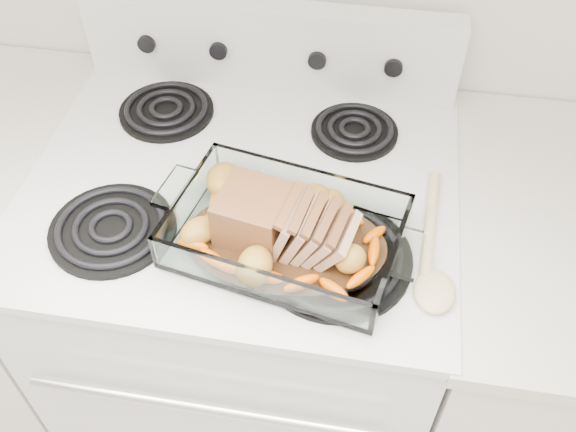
% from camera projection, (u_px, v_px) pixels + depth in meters
% --- Properties ---
extents(electric_range, '(0.78, 0.70, 1.12)m').
position_uv_depth(electric_range, '(252.00, 316.00, 1.51)').
color(electric_range, silver).
rests_on(electric_range, ground).
extents(counter_right, '(0.58, 0.68, 0.93)m').
position_uv_depth(counter_right, '(541.00, 361.00, 1.44)').
color(counter_right, silver).
rests_on(counter_right, ground).
extents(baking_dish, '(0.36, 0.24, 0.07)m').
position_uv_depth(baking_dish, '(286.00, 237.00, 1.04)').
color(baking_dish, white).
rests_on(baking_dish, electric_range).
extents(pork_roast, '(0.22, 0.11, 0.09)m').
position_uv_depth(pork_roast, '(273.00, 223.00, 1.02)').
color(pork_roast, brown).
rests_on(pork_roast, baking_dish).
extents(roast_vegetables, '(0.36, 0.20, 0.04)m').
position_uv_depth(roast_vegetables, '(287.00, 216.00, 1.06)').
color(roast_vegetables, '#FF6500').
rests_on(roast_vegetables, baking_dish).
extents(wooden_spoon, '(0.07, 0.30, 0.02)m').
position_uv_depth(wooden_spoon, '(433.00, 260.00, 1.03)').
color(wooden_spoon, beige).
rests_on(wooden_spoon, electric_range).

